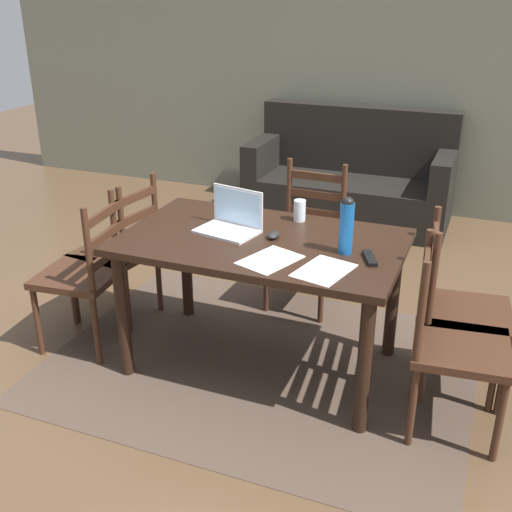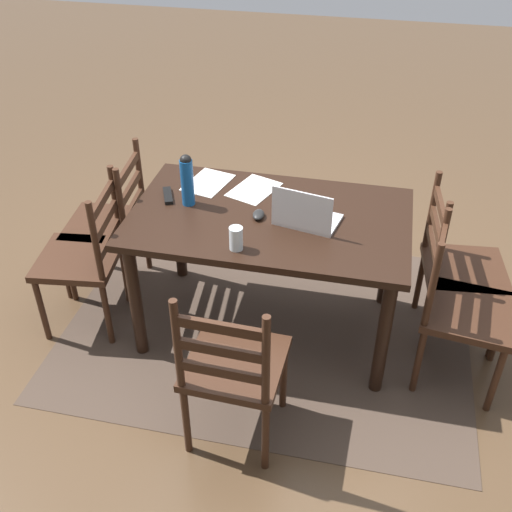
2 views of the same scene
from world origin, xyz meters
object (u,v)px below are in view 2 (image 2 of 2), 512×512
object	(u,v)px
chair_right_far	(85,258)
computer_mouse	(258,215)
chair_right_near	(110,224)
chair_left_far	(461,309)
water_bottle	(187,179)
dining_table	(270,232)
chair_far_head	(233,368)
tv_remote	(168,196)
drinking_glass	(236,238)
laptop	(305,215)
chair_left_near	(457,268)

from	to	relation	value
chair_right_far	computer_mouse	size ratio (longest dim) A/B	9.50
chair_right_near	chair_left_far	bearing A→B (deg)	170.16
chair_right_near	water_bottle	bearing A→B (deg)	164.51
dining_table	chair_far_head	distance (m)	0.85
chair_far_head	tv_remote	size ratio (longest dim) A/B	5.59
tv_remote	water_bottle	bearing A→B (deg)	139.21
chair_right_far	tv_remote	distance (m)	0.60
drinking_glass	tv_remote	distance (m)	0.63
chair_left_far	laptop	bearing A→B (deg)	-8.31
chair_far_head	water_bottle	distance (m)	1.07
chair_left_near	drinking_glass	xyz separation A→B (m)	(1.13, 0.51, 0.37)
chair_left_near	chair_far_head	bearing A→B (deg)	43.98
chair_left_near	chair_left_far	distance (m)	0.35
chair_left_near	chair_right_far	bearing A→B (deg)	9.64
chair_far_head	water_bottle	world-z (taller)	water_bottle
chair_right_near	chair_left_near	bearing A→B (deg)	179.78
chair_left_near	laptop	size ratio (longest dim) A/B	2.65
dining_table	chair_right_near	distance (m)	1.07
chair_left_far	computer_mouse	distance (m)	1.14
water_bottle	chair_right_far	bearing A→B (deg)	19.10
chair_left_near	computer_mouse	distance (m)	1.15
chair_far_head	drinking_glass	bearing A→B (deg)	-78.50
chair_right_near	laptop	distance (m)	1.30
dining_table	laptop	xyz separation A→B (m)	(-0.19, 0.05, 0.16)
tv_remote	chair_left_far	bearing A→B (deg)	148.11
chair_left_near	chair_right_near	size ratio (longest dim) A/B	1.00
chair_far_head	chair_right_far	bearing A→B (deg)	-32.12
drinking_glass	water_bottle	bearing A→B (deg)	-45.18
drinking_glass	tv_remote	size ratio (longest dim) A/B	0.71
chair_right_far	water_bottle	world-z (taller)	water_bottle
chair_far_head	chair_right_near	world-z (taller)	same
laptop	tv_remote	xyz separation A→B (m)	(0.79, -0.12, -0.05)
chair_left_far	chair_far_head	distance (m)	1.22
water_bottle	drinking_glass	bearing A→B (deg)	134.82
chair_left_far	laptop	world-z (taller)	laptop
laptop	chair_left_near	bearing A→B (deg)	-164.76
drinking_glass	tv_remote	bearing A→B (deg)	-39.21
chair_right_far	tv_remote	world-z (taller)	chair_right_far
dining_table	chair_right_near	bearing A→B (deg)	-10.10
water_bottle	drinking_glass	size ratio (longest dim) A/B	2.43
water_bottle	chair_left_near	bearing A→B (deg)	-174.19
chair_left_far	chair_right_near	distance (m)	2.09
chair_left_far	water_bottle	xyz separation A→B (m)	(1.49, -0.20, 0.47)
computer_mouse	chair_right_near	bearing A→B (deg)	-16.24
laptop	drinking_glass	bearing A→B (deg)	43.61
chair_right_near	computer_mouse	distance (m)	1.05
chair_right_near	water_bottle	xyz separation A→B (m)	(-0.57, 0.16, 0.47)
chair_left_far	computer_mouse	bearing A→B (deg)	-7.48
drinking_glass	chair_right_near	bearing A→B (deg)	-29.08
laptop	drinking_glass	distance (m)	0.41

